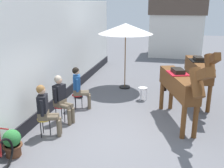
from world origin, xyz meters
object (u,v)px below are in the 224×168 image
at_px(saddled_horse_far, 199,70).
at_px(cafe_parasol, 126,29).
at_px(satchel_bag, 79,95).
at_px(flower_planter_near, 12,143).
at_px(seated_visitor_middle, 61,97).
at_px(saddled_horse_near, 180,85).
at_px(spare_stool_white, 143,89).
at_px(seated_visitor_near, 46,108).
at_px(seated_visitor_far, 79,86).

bearing_deg(saddled_horse_far, cafe_parasol, 159.55).
xyz_separation_m(cafe_parasol, satchel_bag, (-1.44, -1.52, -2.26)).
bearing_deg(flower_planter_near, seated_visitor_middle, 78.82).
xyz_separation_m(saddled_horse_near, cafe_parasol, (-2.06, 2.87, 1.20)).
bearing_deg(saddled_horse_near, saddled_horse_far, 70.51).
bearing_deg(spare_stool_white, saddled_horse_far, 6.29).
relative_size(saddled_horse_far, flower_planter_near, 4.65).
xyz_separation_m(saddled_horse_near, saddled_horse_far, (0.66, 1.86, 0.00)).
relative_size(flower_planter_near, cafe_parasol, 0.25).
height_order(saddled_horse_near, cafe_parasol, cafe_parasol).
bearing_deg(satchel_bag, flower_planter_near, -87.25).
distance_m(flower_planter_near, spare_stool_white, 4.87).
xyz_separation_m(seated_visitor_near, satchel_bag, (-0.18, 2.85, -0.68)).
relative_size(seated_visitor_near, satchel_bag, 4.96).
height_order(seated_visitor_near, spare_stool_white, seated_visitor_near).
xyz_separation_m(seated_visitor_near, flower_planter_near, (-0.32, -1.05, -0.44)).
relative_size(flower_planter_near, satchel_bag, 2.29).
bearing_deg(flower_planter_near, saddled_horse_far, 45.76).
distance_m(seated_visitor_middle, seated_visitor_far, 1.07).
relative_size(cafe_parasol, satchel_bag, 9.21).
distance_m(seated_visitor_far, spare_stool_white, 2.32).
bearing_deg(seated_visitor_middle, spare_stool_white, 47.90).
relative_size(cafe_parasol, spare_stool_white, 5.61).
bearing_deg(spare_stool_white, seated_visitor_near, -123.96).
relative_size(seated_visitor_middle, flower_planter_near, 2.17).
xyz_separation_m(saddled_horse_near, satchel_bag, (-3.49, 1.35, -1.06)).
xyz_separation_m(seated_visitor_near, saddled_horse_far, (3.97, 3.36, 0.38)).
height_order(spare_stool_white, satchel_bag, spare_stool_white).
bearing_deg(satchel_bag, spare_stool_white, 12.32).
bearing_deg(seated_visitor_far, cafe_parasol, 66.63).
distance_m(spare_stool_white, satchel_bag, 2.35).
relative_size(seated_visitor_far, cafe_parasol, 0.54).
relative_size(saddled_horse_near, saddled_horse_far, 0.97).
xyz_separation_m(seated_visitor_far, cafe_parasol, (1.06, 2.44, 1.59)).
xyz_separation_m(saddled_horse_far, cafe_parasol, (-2.72, 1.01, 1.20)).
bearing_deg(saddled_horse_near, seated_visitor_far, 172.14).
height_order(seated_visitor_middle, spare_stool_white, seated_visitor_middle).
height_order(seated_visitor_near, satchel_bag, seated_visitor_near).
bearing_deg(satchel_bag, saddled_horse_far, 11.79).
bearing_deg(saddled_horse_far, saddled_horse_near, -109.49).
bearing_deg(seated_visitor_middle, saddled_horse_near, 11.03).
distance_m(seated_visitor_near, saddled_horse_near, 3.66).
xyz_separation_m(seated_visitor_middle, satchel_bag, (-0.24, 1.99, -0.68)).
distance_m(seated_visitor_middle, spare_stool_white, 3.11).
distance_m(seated_visitor_near, satchel_bag, 2.94).
bearing_deg(seated_visitor_far, spare_stool_white, 32.47).
bearing_deg(seated_visitor_middle, cafe_parasol, 71.14).
height_order(seated_visitor_near, saddled_horse_near, saddled_horse_near).
bearing_deg(seated_visitor_middle, seated_visitor_near, -93.68).
distance_m(seated_visitor_middle, flower_planter_near, 2.00).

